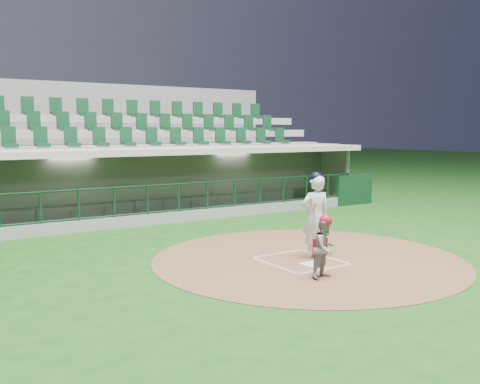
{
  "coord_description": "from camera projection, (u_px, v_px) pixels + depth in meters",
  "views": [
    {
      "loc": [
        -7.57,
        -9.58,
        2.96
      ],
      "look_at": [
        0.23,
        2.6,
        1.3
      ],
      "focal_mm": 40.0,
      "sensor_mm": 36.0,
      "label": 1
    }
  ],
  "objects": [
    {
      "name": "ground",
      "position": [
        292.0,
        259.0,
        12.41
      ],
      "size": [
        120.0,
        120.0,
        0.0
      ],
      "primitive_type": "plane",
      "color": "#174513",
      "rests_on": "ground"
    },
    {
      "name": "dirt_circle",
      "position": [
        308.0,
        259.0,
        12.4
      ],
      "size": [
        7.2,
        7.2,
        0.01
      ],
      "primitive_type": "cylinder",
      "color": "brown",
      "rests_on": "ground"
    },
    {
      "name": "home_plate",
      "position": [
        312.0,
        264.0,
        11.82
      ],
      "size": [
        0.43,
        0.43,
        0.02
      ],
      "primitive_type": "cube",
      "color": "white",
      "rests_on": "dirt_circle"
    },
    {
      "name": "batter_box_chalk",
      "position": [
        300.0,
        261.0,
        12.15
      ],
      "size": [
        1.55,
        1.8,
        0.01
      ],
      "color": "silver",
      "rests_on": "ground"
    },
    {
      "name": "dugout_structure",
      "position": [
        157.0,
        188.0,
        18.9
      ],
      "size": [
        16.4,
        3.7,
        3.0
      ],
      "color": "slate",
      "rests_on": "ground"
    },
    {
      "name": "seating_deck",
      "position": [
        123.0,
        169.0,
        21.37
      ],
      "size": [
        17.0,
        6.72,
        5.15
      ],
      "color": "slate",
      "rests_on": "ground"
    },
    {
      "name": "batter",
      "position": [
        315.0,
        215.0,
        12.39
      ],
      "size": [
        0.93,
        0.94,
        2.01
      ],
      "color": "silver",
      "rests_on": "dirt_circle"
    },
    {
      "name": "catcher",
      "position": [
        325.0,
        247.0,
        10.71
      ],
      "size": [
        0.67,
        0.57,
        1.29
      ],
      "color": "gray",
      "rests_on": "dirt_circle"
    }
  ]
}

